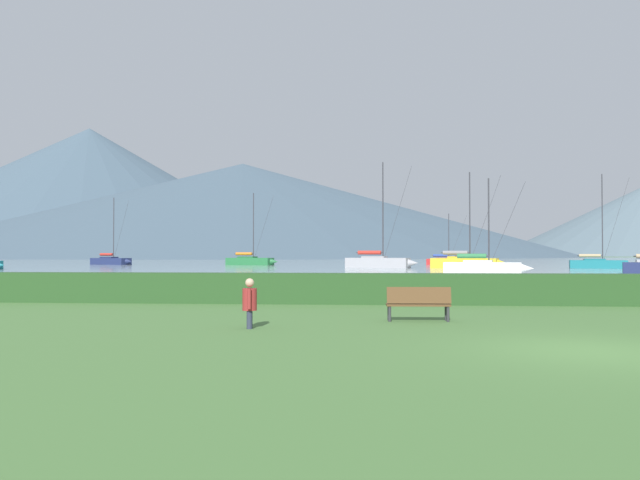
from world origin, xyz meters
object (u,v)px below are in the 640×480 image
(person_seated_viewer, at_px, (250,301))
(sailboat_slip_8, at_px, (379,262))
(sailboat_slip_11, at_px, (465,262))
(park_bench_near_path, at_px, (418,302))
(sailboat_slip_6, at_px, (250,261))
(sailboat_slip_2, at_px, (111,261))
(sailboat_slip_9, at_px, (484,267))
(sailboat_slip_7, at_px, (446,261))
(sailboat_slip_4, at_px, (599,263))

(person_seated_viewer, bearing_deg, sailboat_slip_8, 77.71)
(sailboat_slip_11, xyz_separation_m, park_bench_near_path, (-10.26, -60.10, -0.22))
(sailboat_slip_8, bearing_deg, sailboat_slip_6, 158.48)
(sailboat_slip_2, bearing_deg, sailboat_slip_9, -16.75)
(sailboat_slip_6, bearing_deg, sailboat_slip_11, -15.32)
(sailboat_slip_2, bearing_deg, park_bench_near_path, -40.24)
(sailboat_slip_9, bearing_deg, sailboat_slip_2, 154.75)
(sailboat_slip_7, bearing_deg, sailboat_slip_11, -81.20)
(sailboat_slip_4, bearing_deg, sailboat_slip_2, 178.34)
(sailboat_slip_9, bearing_deg, sailboat_slip_7, 100.62)
(sailboat_slip_2, relative_size, park_bench_near_path, 6.06)
(park_bench_near_path, bearing_deg, sailboat_slip_7, 80.37)
(sailboat_slip_4, height_order, sailboat_slip_7, sailboat_slip_4)
(sailboat_slip_8, bearing_deg, sailboat_slip_9, -52.43)
(sailboat_slip_8, relative_size, person_seated_viewer, 10.69)
(park_bench_near_path, height_order, person_seated_viewer, person_seated_viewer)
(sailboat_slip_2, distance_m, sailboat_slip_11, 56.34)
(sailboat_slip_4, distance_m, sailboat_slip_11, 15.85)
(sailboat_slip_8, bearing_deg, sailboat_slip_7, 79.50)
(park_bench_near_path, bearing_deg, sailboat_slip_4, 64.38)
(sailboat_slip_11, bearing_deg, sailboat_slip_2, 177.67)
(sailboat_slip_9, distance_m, person_seated_viewer, 43.17)
(sailboat_slip_2, height_order, sailboat_slip_4, sailboat_slip_4)
(sailboat_slip_7, bearing_deg, sailboat_slip_6, -158.34)
(sailboat_slip_7, xyz_separation_m, park_bench_near_path, (-10.82, -83.94, -0.03))
(sailboat_slip_8, bearing_deg, sailboat_slip_4, 12.33)
(sailboat_slip_7, distance_m, sailboat_slip_8, 24.08)
(sailboat_slip_8, xyz_separation_m, sailboat_slip_9, (8.90, -23.32, -0.15))
(sailboat_slip_4, height_order, person_seated_viewer, sailboat_slip_4)
(sailboat_slip_11, distance_m, park_bench_near_path, 60.97)
(sailboat_slip_8, bearing_deg, sailboat_slip_2, 174.23)
(sailboat_slip_4, xyz_separation_m, sailboat_slip_8, (-26.29, 2.00, 0.15))
(sailboat_slip_4, relative_size, sailboat_slip_6, 1.03)
(park_bench_near_path, relative_size, person_seated_viewer, 1.41)
(sailboat_slip_9, distance_m, park_bench_near_path, 40.16)
(sailboat_slip_2, distance_m, sailboat_slip_8, 45.74)
(sailboat_slip_6, height_order, sailboat_slip_7, sailboat_slip_6)
(sailboat_slip_8, relative_size, sailboat_slip_11, 1.14)
(sailboat_slip_4, bearing_deg, sailboat_slip_8, -170.16)
(sailboat_slip_6, height_order, sailboat_slip_11, sailboat_slip_11)
(sailboat_slip_2, xyz_separation_m, sailboat_slip_8, (42.27, -17.46, 0.12))
(park_bench_near_path, bearing_deg, sailboat_slip_9, 75.17)
(sailboat_slip_6, height_order, park_bench_near_path, sailboat_slip_6)
(sailboat_slip_4, bearing_deg, sailboat_slip_7, 137.32)
(sailboat_slip_2, xyz_separation_m, sailboat_slip_6, (22.91, -2.23, 0.04))
(sailboat_slip_6, distance_m, sailboat_slip_7, 30.99)
(sailboat_slip_11, bearing_deg, sailboat_slip_7, 107.00)
(sailboat_slip_11, relative_size, park_bench_near_path, 6.63)
(sailboat_slip_6, distance_m, sailboat_slip_11, 34.64)
(sailboat_slip_8, bearing_deg, person_seated_viewer, -77.00)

